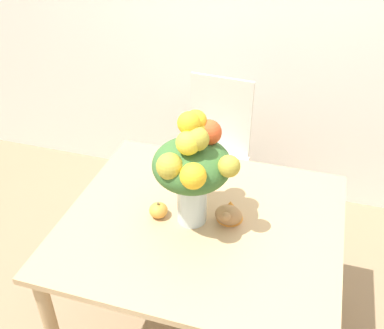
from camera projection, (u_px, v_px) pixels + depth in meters
name	position (u px, v px, depth m)	size (l,w,h in m)	color
wall_back	(265.00, 3.00, 2.71)	(8.00, 0.06, 2.70)	white
dining_table	(202.00, 238.00, 2.01)	(1.19, 1.04, 0.78)	tan
flower_vase	(193.00, 165.00, 1.79)	(0.36, 0.36, 0.53)	silver
pumpkin	(158.00, 210.00, 1.96)	(0.08, 0.08, 0.07)	gold
turkey_figurine	(229.00, 212.00, 1.93)	(0.12, 0.16, 0.10)	#A87A4C
dining_chair_near_window	(213.00, 155.00, 2.85)	(0.45, 0.45, 1.00)	silver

